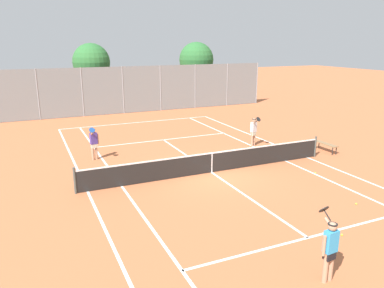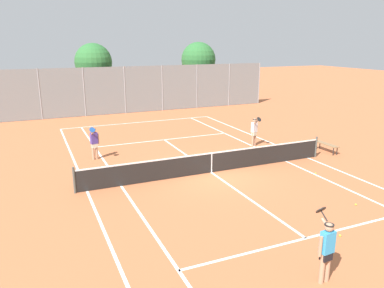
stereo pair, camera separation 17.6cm
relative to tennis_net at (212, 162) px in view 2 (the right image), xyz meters
The scene contains 13 objects.
ground_plane 0.51m from the tennis_net, ahead, with size 120.00×120.00×0.00m, color #BC663D.
court_line_markings 0.51m from the tennis_net, ahead, with size 11.10×23.90×0.01m.
tennis_net is the anchor object (origin of this frame).
player_near_side 8.32m from the tennis_net, 97.04° to the right, with size 0.62×0.76×1.77m.
player_far_left 6.09m from the tennis_net, 137.48° to the left, with size 0.55×0.83×1.77m.
player_far_right 5.19m from the tennis_net, 35.91° to the left, with size 0.51×0.85×1.77m.
loose_tennis_ball_0 6.17m from the tennis_net, 58.34° to the right, with size 0.07×0.07×0.07m, color #D1DB33.
loose_tennis_ball_1 6.82m from the tennis_net, 81.33° to the right, with size 0.07×0.07×0.07m, color #D1DB33.
loose_tennis_ball_2 4.69m from the tennis_net, 25.94° to the right, with size 0.07×0.07×0.07m, color #D1DB33.
courtside_bench 7.13m from the tennis_net, ahead, with size 0.36×1.50×0.47m.
back_fence 15.96m from the tennis_net, 90.00° to the left, with size 25.92×0.08×3.82m.
tree_behind_left 18.57m from the tennis_net, 96.20° to the left, with size 3.07×3.07×5.63m.
tree_behind_right 21.03m from the tennis_net, 67.10° to the left, with size 3.28×3.28×5.71m.
Camera 2 is at (-7.20, -14.30, 5.73)m, focal length 35.00 mm.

